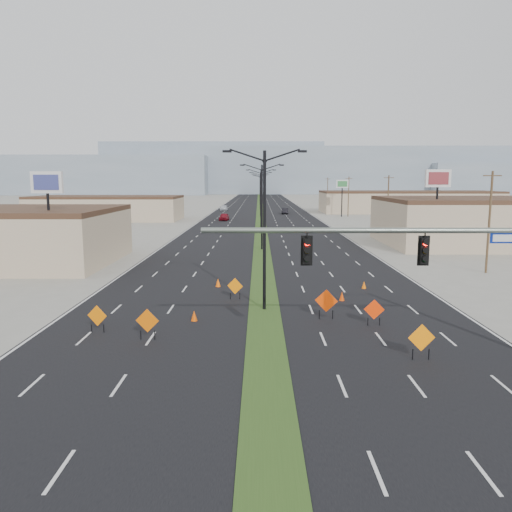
{
  "coord_description": "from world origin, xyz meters",
  "views": [
    {
      "loc": [
        -0.35,
        -19.05,
        8.2
      ],
      "look_at": [
        -0.54,
        13.82,
        3.2
      ],
      "focal_mm": 35.0,
      "sensor_mm": 36.0,
      "label": 1
    }
  ],
  "objects_px": {
    "streetlight_2": "(261,196)",
    "pole_sign_east_near": "(438,184)",
    "streetlight_1": "(262,204)",
    "construction_sign_4": "(422,339)",
    "construction_sign_3": "(326,302)",
    "construction_sign_5": "(374,310)",
    "streetlight_4": "(260,190)",
    "car_far": "(224,208)",
    "construction_sign_1": "(147,322)",
    "streetlight_5": "(260,189)",
    "cone_0": "(194,316)",
    "cone_1": "(342,296)",
    "construction_sign_2": "(235,287)",
    "streetlight_0": "(264,225)",
    "car_mid": "(285,211)",
    "car_left": "(224,217)",
    "streetlight_3": "(260,193)",
    "pole_sign_east_far": "(342,187)",
    "signal_mast": "(467,261)",
    "cone_3": "(218,283)",
    "cone_2": "(364,285)",
    "pole_sign_west": "(47,190)",
    "streetlight_6": "(260,187)",
    "construction_sign_0": "(97,317)"
  },
  "relations": [
    {
      "from": "car_left",
      "to": "cone_3",
      "type": "xyz_separation_m",
      "value": [
        4.01,
        -64.76,
        -0.42
      ]
    },
    {
      "from": "streetlight_1",
      "to": "construction_sign_4",
      "type": "height_order",
      "value": "streetlight_1"
    },
    {
      "from": "car_mid",
      "to": "pole_sign_east_far",
      "type": "relative_size",
      "value": 0.53
    },
    {
      "from": "pole_sign_west",
      "to": "signal_mast",
      "type": "bearing_deg",
      "value": -36.49
    },
    {
      "from": "streetlight_5",
      "to": "pole_sign_east_far",
      "type": "height_order",
      "value": "streetlight_5"
    },
    {
      "from": "car_far",
      "to": "cone_1",
      "type": "relative_size",
      "value": 7.3
    },
    {
      "from": "construction_sign_5",
      "to": "streetlight_4",
      "type": "bearing_deg",
      "value": 100.67
    },
    {
      "from": "construction_sign_4",
      "to": "pole_sign_west",
      "type": "bearing_deg",
      "value": 133.78
    },
    {
      "from": "car_far",
      "to": "construction_sign_5",
      "type": "xyz_separation_m",
      "value": [
        16.2,
        -110.03,
        0.22
      ]
    },
    {
      "from": "streetlight_4",
      "to": "cone_2",
      "type": "relative_size",
      "value": 17.02
    },
    {
      "from": "construction_sign_5",
      "to": "cone_1",
      "type": "bearing_deg",
      "value": 105.58
    },
    {
      "from": "construction_sign_2",
      "to": "construction_sign_5",
      "type": "bearing_deg",
      "value": -19.72
    },
    {
      "from": "streetlight_0",
      "to": "cone_2",
      "type": "xyz_separation_m",
      "value": [
        7.69,
        6.28,
        -5.12
      ]
    },
    {
      "from": "construction_sign_1",
      "to": "cone_1",
      "type": "xyz_separation_m",
      "value": [
        11.47,
        8.55,
        -0.65
      ]
    },
    {
      "from": "signal_mast",
      "to": "streetlight_2",
      "type": "height_order",
      "value": "streetlight_2"
    },
    {
      "from": "construction_sign_5",
      "to": "cone_0",
      "type": "bearing_deg",
      "value": -177.34
    },
    {
      "from": "car_left",
      "to": "streetlight_3",
      "type": "bearing_deg",
      "value": 62.51
    },
    {
      "from": "streetlight_2",
      "to": "pole_sign_east_near",
      "type": "xyz_separation_m",
      "value": [
        20.59,
        -28.03,
        2.3
      ]
    },
    {
      "from": "streetlight_4",
      "to": "car_mid",
      "type": "height_order",
      "value": "streetlight_4"
    },
    {
      "from": "construction_sign_4",
      "to": "car_far",
      "type": "bearing_deg",
      "value": 93.37
    },
    {
      "from": "car_mid",
      "to": "cone_0",
      "type": "relative_size",
      "value": 6.88
    },
    {
      "from": "construction_sign_5",
      "to": "cone_2",
      "type": "relative_size",
      "value": 2.6
    },
    {
      "from": "streetlight_5",
      "to": "car_far",
      "type": "height_order",
      "value": "streetlight_5"
    },
    {
      "from": "car_far",
      "to": "cone_3",
      "type": "relative_size",
      "value": 6.92
    },
    {
      "from": "signal_mast",
      "to": "cone_3",
      "type": "height_order",
      "value": "signal_mast"
    },
    {
      "from": "construction_sign_1",
      "to": "construction_sign_3",
      "type": "height_order",
      "value": "construction_sign_3"
    },
    {
      "from": "cone_0",
      "to": "cone_2",
      "type": "height_order",
      "value": "cone_0"
    },
    {
      "from": "construction_sign_3",
      "to": "car_mid",
      "type": "bearing_deg",
      "value": 103.9
    },
    {
      "from": "streetlight_4",
      "to": "construction_sign_4",
      "type": "height_order",
      "value": "streetlight_4"
    },
    {
      "from": "streetlight_1",
      "to": "streetlight_3",
      "type": "relative_size",
      "value": 1.0
    },
    {
      "from": "streetlight_2",
      "to": "construction_sign_4",
      "type": "distance_m",
      "value": 65.54
    },
    {
      "from": "construction_sign_5",
      "to": "cone_1",
      "type": "height_order",
      "value": "construction_sign_5"
    },
    {
      "from": "streetlight_5",
      "to": "cone_0",
      "type": "relative_size",
      "value": 15.5
    },
    {
      "from": "car_far",
      "to": "cone_0",
      "type": "height_order",
      "value": "car_far"
    },
    {
      "from": "construction_sign_3",
      "to": "construction_sign_5",
      "type": "distance_m",
      "value": 2.88
    },
    {
      "from": "cone_3",
      "to": "pole_sign_east_near",
      "type": "xyz_separation_m",
      "value": [
        24.11,
        21.1,
        7.38
      ]
    },
    {
      "from": "construction_sign_5",
      "to": "cone_1",
      "type": "xyz_separation_m",
      "value": [
        -0.83,
        5.95,
        -0.58
      ]
    },
    {
      "from": "construction_sign_2",
      "to": "streetlight_0",
      "type": "bearing_deg",
      "value": -36.36
    },
    {
      "from": "car_mid",
      "to": "construction_sign_0",
      "type": "distance_m",
      "value": 98.08
    },
    {
      "from": "streetlight_5",
      "to": "cone_1",
      "type": "distance_m",
      "value": 137.8
    },
    {
      "from": "streetlight_1",
      "to": "cone_2",
      "type": "xyz_separation_m",
      "value": [
        7.69,
        -21.72,
        -5.12
      ]
    },
    {
      "from": "construction_sign_1",
      "to": "construction_sign_4",
      "type": "bearing_deg",
      "value": -5.21
    },
    {
      "from": "streetlight_4",
      "to": "streetlight_6",
      "type": "distance_m",
      "value": 56.0
    },
    {
      "from": "streetlight_2",
      "to": "car_mid",
      "type": "distance_m",
      "value": 36.77
    },
    {
      "from": "streetlight_4",
      "to": "car_far",
      "type": "relative_size",
      "value": 2.15
    },
    {
      "from": "streetlight_2",
      "to": "construction_sign_1",
      "type": "xyz_separation_m",
      "value": [
        -6.11,
        -62.15,
        -4.45
      ]
    },
    {
      "from": "signal_mast",
      "to": "streetlight_5",
      "type": "height_order",
      "value": "streetlight_5"
    },
    {
      "from": "car_mid",
      "to": "streetlight_2",
      "type": "bearing_deg",
      "value": -95.73
    },
    {
      "from": "streetlight_0",
      "to": "streetlight_5",
      "type": "bearing_deg",
      "value": 90.0
    },
    {
      "from": "construction_sign_2",
      "to": "cone_1",
      "type": "distance_m",
      "value": 7.39
    }
  ]
}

